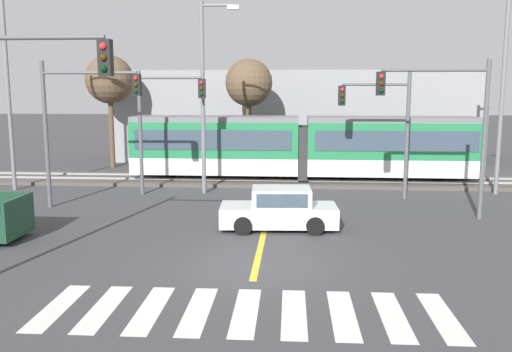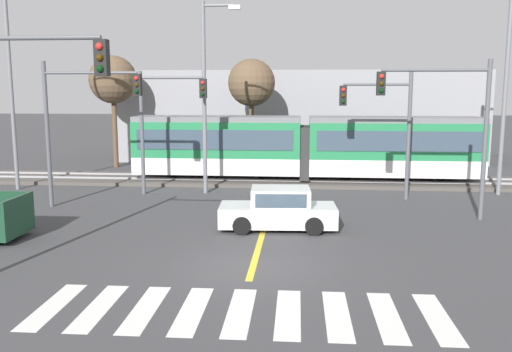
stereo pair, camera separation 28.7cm
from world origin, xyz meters
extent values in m
plane|color=#3D3D3F|center=(0.00, 0.00, 0.00)|extent=(200.00, 200.00, 0.00)
cube|color=#4C4742|center=(0.00, 14.52, 0.09)|extent=(120.00, 4.00, 0.18)
cube|color=#939399|center=(0.00, 13.80, 0.23)|extent=(120.00, 0.08, 0.10)
cube|color=#939399|center=(0.00, 15.24, 0.23)|extent=(120.00, 0.08, 0.10)
cube|color=silver|center=(-3.27, 14.52, 0.98)|extent=(9.00, 2.60, 0.90)
cube|color=#237A47|center=(-3.27, 14.52, 2.38)|extent=(9.00, 2.60, 1.90)
cube|color=#384756|center=(-3.27, 13.20, 2.43)|extent=(8.28, 0.04, 1.04)
cube|color=slate|center=(-3.27, 14.52, 3.47)|extent=(9.00, 2.39, 0.28)
cylinder|color=black|center=(-0.80, 14.52, 0.53)|extent=(0.70, 0.20, 0.70)
cylinder|color=black|center=(-5.75, 14.52, 0.53)|extent=(0.70, 0.20, 0.70)
cube|color=silver|center=(6.23, 14.52, 0.98)|extent=(9.00, 2.60, 0.90)
cube|color=#237A47|center=(6.23, 14.52, 2.38)|extent=(9.00, 2.60, 1.90)
cube|color=#384756|center=(6.23, 13.20, 2.43)|extent=(8.28, 0.04, 1.04)
cube|color=slate|center=(6.23, 14.52, 3.47)|extent=(9.00, 2.39, 0.28)
cylinder|color=black|center=(8.70, 14.52, 0.53)|extent=(0.70, 0.20, 0.70)
cylinder|color=black|center=(3.75, 14.52, 0.53)|extent=(0.70, 0.20, 0.70)
cube|color=#2D2D2D|center=(1.48, 14.52, 1.68)|extent=(0.50, 2.34, 2.80)
cube|color=silver|center=(-4.40, -3.23, 0.00)|extent=(0.59, 2.81, 0.01)
cube|color=silver|center=(-3.30, -3.22, 0.00)|extent=(0.59, 2.81, 0.01)
cube|color=silver|center=(-2.20, -3.21, 0.00)|extent=(0.59, 2.81, 0.01)
cube|color=silver|center=(-1.10, -3.19, 0.00)|extent=(0.59, 2.81, 0.01)
cube|color=silver|center=(0.00, -3.18, 0.00)|extent=(0.59, 2.81, 0.01)
cube|color=silver|center=(1.10, -3.17, 0.00)|extent=(0.59, 2.81, 0.01)
cube|color=silver|center=(2.20, -3.16, 0.00)|extent=(0.59, 2.81, 0.01)
cube|color=silver|center=(3.30, -3.15, 0.00)|extent=(0.59, 2.81, 0.01)
cube|color=silver|center=(4.40, -3.14, 0.00)|extent=(0.59, 2.81, 0.01)
cube|color=gold|center=(0.00, 5.67, 0.00)|extent=(0.20, 13.71, 0.01)
cube|color=silver|center=(0.50, 4.38, 0.52)|extent=(4.29, 1.94, 0.72)
cube|color=silver|center=(0.60, 4.39, 1.20)|extent=(2.18, 1.64, 0.64)
cube|color=#384756|center=(-0.40, 4.33, 1.20)|extent=(0.18, 1.43, 0.52)
cube|color=#384756|center=(0.64, 3.61, 1.20)|extent=(1.78, 0.14, 0.48)
cylinder|color=black|center=(-0.71, 3.46, 0.32)|extent=(0.65, 0.26, 0.64)
cylinder|color=black|center=(-0.81, 5.16, 0.32)|extent=(0.65, 0.26, 0.64)
cylinder|color=black|center=(1.80, 3.61, 0.32)|extent=(0.65, 0.26, 0.64)
cylinder|color=black|center=(1.71, 5.30, 0.32)|extent=(0.65, 0.26, 0.64)
cube|color=#193D28|center=(-8.06, 2.10, 1.32)|extent=(0.14, 1.96, 0.36)
cylinder|color=black|center=(-9.15, 3.07, 0.40)|extent=(0.80, 0.29, 0.80)
cylinder|color=#515459|center=(-5.38, -1.44, 6.28)|extent=(3.50, 0.12, 0.12)
cube|color=black|center=(-3.63, -1.44, 5.78)|extent=(0.32, 0.28, 0.90)
sphere|color=red|center=(-3.63, -1.59, 6.05)|extent=(0.18, 0.18, 0.18)
sphere|color=#3A2706|center=(-3.63, -1.59, 5.78)|extent=(0.18, 0.18, 0.18)
sphere|color=black|center=(-3.63, -1.59, 5.51)|extent=(0.18, 0.18, 0.18)
cylinder|color=#515459|center=(-6.31, 10.55, 2.95)|extent=(0.18, 0.18, 5.90)
cylinder|color=#515459|center=(-4.81, 10.55, 5.58)|extent=(3.00, 0.12, 0.12)
cube|color=black|center=(-3.31, 10.55, 5.08)|extent=(0.32, 0.28, 0.90)
sphere|color=red|center=(-3.31, 10.40, 5.35)|extent=(0.18, 0.18, 0.18)
sphere|color=#3A2706|center=(-3.31, 10.40, 5.08)|extent=(0.18, 0.18, 0.18)
sphere|color=black|center=(-3.31, 10.40, 4.81)|extent=(0.18, 0.18, 0.18)
cylinder|color=#515459|center=(6.17, 10.30, 2.91)|extent=(0.18, 0.18, 5.82)
cylinder|color=#515459|center=(4.67, 10.30, 5.26)|extent=(3.00, 0.12, 0.12)
cube|color=black|center=(3.17, 10.30, 4.76)|extent=(0.32, 0.28, 0.90)
sphere|color=red|center=(3.17, 10.15, 5.03)|extent=(0.18, 0.18, 0.18)
sphere|color=#3A2706|center=(3.17, 10.15, 4.76)|extent=(0.18, 0.18, 0.18)
sphere|color=black|center=(3.17, 10.15, 4.49)|extent=(0.18, 0.18, 0.18)
cylinder|color=#515459|center=(8.32, 6.51, 3.08)|extent=(0.18, 0.18, 6.16)
cylinder|color=#515459|center=(6.32, 6.51, 5.75)|extent=(4.00, 0.12, 0.12)
cube|color=black|center=(4.32, 6.51, 5.25)|extent=(0.32, 0.28, 0.90)
sphere|color=red|center=(4.32, 6.36, 5.52)|extent=(0.18, 0.18, 0.18)
sphere|color=#3A2706|center=(4.32, 6.36, 5.25)|extent=(0.18, 0.18, 0.18)
sphere|color=black|center=(4.32, 6.36, 4.98)|extent=(0.18, 0.18, 0.18)
cylinder|color=#515459|center=(-9.48, 7.40, 3.11)|extent=(0.18, 0.18, 6.21)
cylinder|color=#515459|center=(-7.48, 7.40, 5.71)|extent=(4.00, 0.12, 0.12)
cube|color=black|center=(-5.48, 7.40, 5.21)|extent=(0.32, 0.28, 0.90)
sphere|color=red|center=(-5.48, 7.25, 5.48)|extent=(0.18, 0.18, 0.18)
sphere|color=#3A2706|center=(-5.48, 7.25, 5.21)|extent=(0.18, 0.18, 0.18)
sphere|color=black|center=(-5.48, 7.25, 4.94)|extent=(0.18, 0.18, 0.18)
cylinder|color=slate|center=(-13.09, 11.22, 4.98)|extent=(0.20, 0.20, 9.97)
cylinder|color=slate|center=(-3.37, 11.08, 4.56)|extent=(0.20, 0.20, 9.11)
cylinder|color=slate|center=(-2.62, 11.08, 8.91)|extent=(1.50, 0.12, 0.12)
cube|color=#B2B2B7|center=(-1.87, 11.08, 8.81)|extent=(0.56, 0.28, 0.20)
cylinder|color=slate|center=(10.83, 11.87, 4.96)|extent=(0.20, 0.20, 9.91)
cylinder|color=brown|center=(-10.85, 19.57, 2.54)|extent=(0.32, 0.32, 5.07)
sphere|color=brown|center=(-10.85, 19.57, 5.69)|extent=(3.07, 3.07, 3.07)
cylinder|color=brown|center=(-1.82, 18.69, 2.44)|extent=(0.32, 0.32, 4.89)
sphere|color=brown|center=(-1.82, 18.69, 5.47)|extent=(2.90, 2.90, 2.90)
cube|color=gray|center=(0.99, 24.97, 3.18)|extent=(25.51, 6.00, 6.36)
camera|label=1|loc=(1.10, -14.82, 4.98)|focal=38.00mm
camera|label=2|loc=(1.38, -14.79, 4.98)|focal=38.00mm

